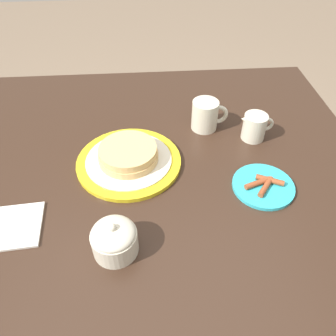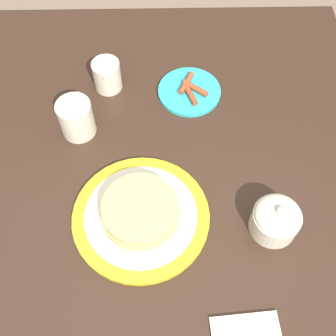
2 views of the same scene
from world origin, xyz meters
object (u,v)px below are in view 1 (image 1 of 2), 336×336
side_plate_bacon (263,186)px  pancake_plate (129,158)px  creamer_pitcher (254,126)px  sugar_bowl (114,239)px  coffee_mug (206,115)px

side_plate_bacon → pancake_plate: bearing=161.2°
pancake_plate → creamer_pitcher: size_ratio=2.74×
side_plate_bacon → sugar_bowl: (-0.36, -0.15, 0.03)m
creamer_pitcher → coffee_mug: bearing=155.3°
coffee_mug → sugar_bowl: (-0.25, -0.41, -0.01)m
coffee_mug → creamer_pitcher: bearing=-24.7°
sugar_bowl → creamer_pitcher: bearing=42.4°
pancake_plate → side_plate_bacon: bearing=-18.8°
creamer_pitcher → side_plate_bacon: bearing=-97.0°
side_plate_bacon → creamer_pitcher: bearing=83.0°
pancake_plate → sugar_bowl: size_ratio=2.93×
coffee_mug → pancake_plate: bearing=-147.5°
side_plate_bacon → sugar_bowl: size_ratio=1.61×
creamer_pitcher → sugar_bowl: bearing=-137.6°
side_plate_bacon → coffee_mug: bearing=112.3°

